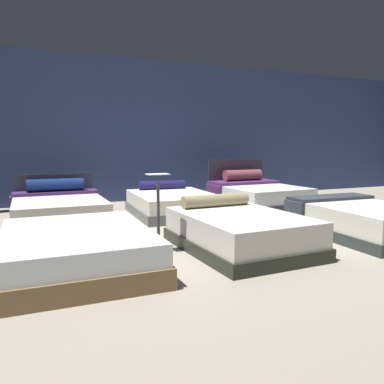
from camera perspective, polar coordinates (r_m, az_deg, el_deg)
ground_plane at (r=6.43m, az=1.01°, el=-5.56°), size 18.00×18.00×0.02m
showroom_back_wall at (r=9.72m, az=-7.86°, el=9.06°), size 18.00×0.06×3.50m
bed_0 at (r=4.51m, az=-16.88°, el=-8.30°), size 1.63×2.09×0.45m
bed_1 at (r=5.16m, az=7.10°, el=-5.84°), size 1.50×2.04×0.67m
bed_2 at (r=6.47m, az=24.15°, el=-3.84°), size 1.58×2.10×0.53m
bed_3 at (r=7.32m, az=-19.31°, el=-2.39°), size 1.65×2.05×0.82m
bed_4 at (r=7.69m, az=-2.90°, el=-1.74°), size 1.63×2.07×0.62m
bed_5 at (r=8.72m, az=9.70°, el=-0.42°), size 1.73×2.07×1.05m
price_sign at (r=4.92m, az=-5.06°, el=-4.63°), size 0.28×0.24×1.03m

